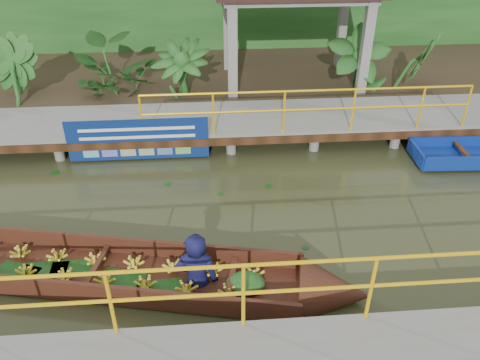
{
  "coord_description": "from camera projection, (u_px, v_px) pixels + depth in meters",
  "views": [
    {
      "loc": [
        0.44,
        -7.12,
        5.39
      ],
      "look_at": [
        1.04,
        0.5,
        0.6
      ],
      "focal_mm": 35.0,
      "sensor_mm": 36.0,
      "label": 1
    }
  ],
  "objects": [
    {
      "name": "ground",
      "position": [
        188.0,
        223.0,
        8.85
      ],
      "size": [
        80.0,
        80.0,
        0.0
      ],
      "primitive_type": "plane",
      "color": "#30351A",
      "rests_on": "ground"
    },
    {
      "name": "land_strip",
      "position": [
        191.0,
        76.0,
        15.07
      ],
      "size": [
        30.0,
        8.0,
        0.45
      ],
      "primitive_type": "cube",
      "color": "#2E2417",
      "rests_on": "ground"
    },
    {
      "name": "far_dock",
      "position": [
        189.0,
        123.0,
        11.5
      ],
      "size": [
        16.0,
        2.06,
        1.66
      ],
      "color": "slate",
      "rests_on": "ground"
    },
    {
      "name": "foliage_backdrop",
      "position": [
        189.0,
        3.0,
        16.24
      ],
      "size": [
        30.0,
        0.8,
        4.0
      ],
      "primitive_type": "cube",
      "color": "#164516",
      "rests_on": "ground"
    },
    {
      "name": "vendor_boat",
      "position": [
        54.0,
        261.0,
        7.56
      ],
      "size": [
        10.85,
        3.29,
        2.38
      ],
      "rotation": [
        0.0,
        0.0,
        -0.21
      ],
      "color": "#39190F",
      "rests_on": "ground"
    },
    {
      "name": "blue_banner",
      "position": [
        138.0,
        139.0,
        10.58
      ],
      "size": [
        3.19,
        0.04,
        1.0
      ],
      "color": "navy",
      "rests_on": "ground"
    },
    {
      "name": "tropical_plants",
      "position": [
        171.0,
        70.0,
        12.66
      ],
      "size": [
        14.21,
        1.21,
        1.51
      ],
      "color": "#164516",
      "rests_on": "ground"
    }
  ]
}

